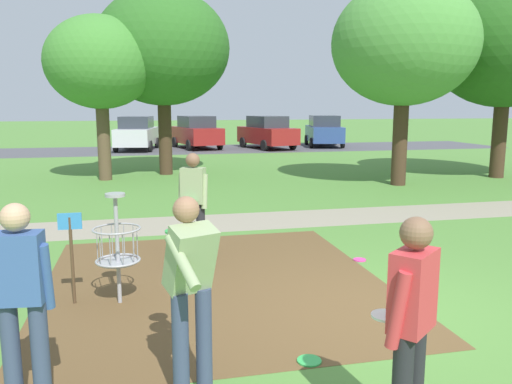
% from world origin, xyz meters
% --- Properties ---
extents(ground_plane, '(160.00, 160.00, 0.00)m').
position_xyz_m(ground_plane, '(0.00, 0.00, 0.00)').
color(ground_plane, '#518438').
extents(dirt_tee_pad, '(4.60, 5.05, 0.01)m').
position_xyz_m(dirt_tee_pad, '(-1.83, 1.47, 0.00)').
color(dirt_tee_pad, brown).
rests_on(dirt_tee_pad, ground).
extents(disc_golf_basket, '(0.98, 0.58, 1.39)m').
position_xyz_m(disc_golf_basket, '(-3.16, 1.02, 0.75)').
color(disc_golf_basket, '#9E9EA3').
rests_on(disc_golf_basket, ground).
extents(player_foreground_watching, '(0.47, 0.45, 1.71)m').
position_xyz_m(player_foreground_watching, '(-1.00, -2.29, 0.97)').
color(player_foreground_watching, '#232328').
rests_on(player_foreground_watching, ground).
extents(player_throwing, '(0.48, 0.42, 1.71)m').
position_xyz_m(player_throwing, '(-3.72, -1.18, 0.97)').
color(player_throwing, '#384260').
rests_on(player_throwing, ground).
extents(player_waiting_left, '(0.49, 0.45, 1.71)m').
position_xyz_m(player_waiting_left, '(-2.00, 2.62, 0.97)').
color(player_waiting_left, '#232328').
rests_on(player_waiting_left, ground).
extents(player_waiting_right, '(0.48, 1.17, 1.71)m').
position_xyz_m(player_waiting_right, '(-2.41, -1.21, 0.99)').
color(player_waiting_right, '#384260').
rests_on(player_waiting_right, ground).
extents(frisbee_near_basket, '(0.24, 0.24, 0.02)m').
position_xyz_m(frisbee_near_basket, '(-1.26, -0.93, 0.01)').
color(frisbee_near_basket, green).
rests_on(frisbee_near_basket, ground).
extents(frisbee_by_tee, '(0.21, 0.21, 0.02)m').
position_xyz_m(frisbee_by_tee, '(0.56, 2.01, 0.01)').
color(frisbee_by_tee, '#E53D99').
rests_on(frisbee_by_tee, ground).
extents(tree_near_left, '(3.47, 3.47, 5.26)m').
position_xyz_m(tree_near_left, '(-3.97, 12.14, 3.76)').
color(tree_near_left, brown).
rests_on(tree_near_left, ground).
extents(tree_near_right, '(4.86, 4.86, 6.50)m').
position_xyz_m(tree_near_right, '(9.06, 9.83, 4.41)').
color(tree_near_right, '#422D1E').
rests_on(tree_near_right, ground).
extents(tree_mid_left, '(4.62, 4.62, 6.35)m').
position_xyz_m(tree_mid_left, '(-1.94, 13.13, 4.37)').
color(tree_mid_left, '#422D1E').
rests_on(tree_mid_left, ground).
extents(tree_mid_center, '(4.32, 4.32, 6.08)m').
position_xyz_m(tree_mid_center, '(4.96, 9.04, 4.23)').
color(tree_mid_center, '#422D1E').
rests_on(tree_mid_center, ground).
extents(parking_lot_strip, '(36.00, 6.00, 0.01)m').
position_xyz_m(parking_lot_strip, '(0.00, 23.34, 0.00)').
color(parking_lot_strip, '#4C4C51').
rests_on(parking_lot_strip, ground).
extents(parked_car_leftmost, '(2.48, 4.44, 1.84)m').
position_xyz_m(parked_car_leftmost, '(-3.01, 23.62, 0.92)').
color(parked_car_leftmost, silver).
rests_on(parked_car_leftmost, ground).
extents(parked_car_center_left, '(2.70, 4.50, 1.84)m').
position_xyz_m(parked_car_center_left, '(0.31, 23.97, 0.92)').
color(parked_car_center_left, maroon).
rests_on(parked_car_center_left, ground).
extents(parked_car_center_right, '(2.83, 4.52, 1.84)m').
position_xyz_m(parked_car_center_right, '(4.21, 22.98, 0.92)').
color(parked_car_center_right, maroon).
rests_on(parked_car_center_right, ground).
extents(parked_car_rightmost, '(2.61, 4.48, 1.84)m').
position_xyz_m(parked_car_rightmost, '(7.93, 23.84, 0.92)').
color(parked_car_rightmost, '#2D4784').
rests_on(parked_car_rightmost, ground).
extents(gravel_path, '(40.00, 1.64, 0.00)m').
position_xyz_m(gravel_path, '(0.00, 5.12, 0.00)').
color(gravel_path, gray).
rests_on(gravel_path, ground).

